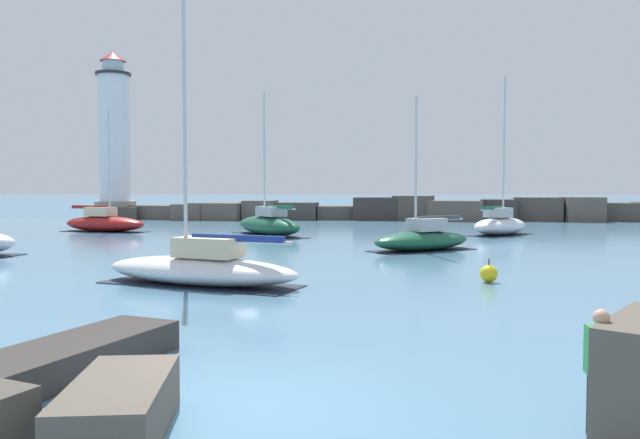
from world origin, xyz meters
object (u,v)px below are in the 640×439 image
object	(u,v)px
sailboat_moored_1	(104,223)
sailboat_moored_5	(269,224)
lighthouse	(114,146)
sailboat_moored_2	(423,239)
sailboat_moored_0	(500,224)
sailboat_moored_3	(201,267)
person_on_rocks	(600,365)
mooring_buoy_orange_near	(489,274)

from	to	relation	value
sailboat_moored_1	sailboat_moored_5	bearing A→B (deg)	-10.40
lighthouse	sailboat_moored_1	distance (m)	20.42
sailboat_moored_5	sailboat_moored_1	bearing A→B (deg)	169.60
lighthouse	sailboat_moored_2	distance (m)	41.75
lighthouse	sailboat_moored_5	bearing A→B (deg)	-46.29
sailboat_moored_0	sailboat_moored_3	bearing A→B (deg)	-121.32
sailboat_moored_1	person_on_rocks	distance (m)	41.52
sailboat_moored_0	sailboat_moored_2	size ratio (longest dim) A/B	1.38
mooring_buoy_orange_near	sailboat_moored_5	bearing A→B (deg)	118.93
sailboat_moored_1	sailboat_moored_2	xyz separation A→B (m)	(21.85, -11.46, -0.07)
sailboat_moored_0	mooring_buoy_orange_near	xyz separation A→B (m)	(-4.43, -21.39, -0.41)
lighthouse	sailboat_moored_5	size ratio (longest dim) A/B	1.75
sailboat_moored_1	sailboat_moored_2	size ratio (longest dim) A/B	1.12
lighthouse	sailboat_moored_2	bearing A→B (deg)	-45.61
sailboat_moored_0	mooring_buoy_orange_near	distance (m)	21.85
sailboat_moored_3	mooring_buoy_orange_near	xyz separation A→B (m)	(9.42, 1.36, -0.28)
lighthouse	mooring_buoy_orange_near	xyz separation A→B (m)	(30.26, -39.97, -7.13)
sailboat_moored_5	lighthouse	bearing A→B (deg)	133.71
sailboat_moored_2	sailboat_moored_3	xyz separation A→B (m)	(-7.97, -11.90, -0.02)
sailboat_moored_2	sailboat_moored_5	xyz separation A→B (m)	(-9.46, 9.19, 0.15)
sailboat_moored_1	mooring_buoy_orange_near	size ratio (longest dim) A/B	11.00
sailboat_moored_0	sailboat_moored_5	size ratio (longest dim) A/B	1.11
lighthouse	sailboat_moored_0	bearing A→B (deg)	-28.17
sailboat_moored_3	person_on_rocks	size ratio (longest dim) A/B	6.11
lighthouse	mooring_buoy_orange_near	distance (m)	50.64
sailboat_moored_5	mooring_buoy_orange_near	size ratio (longest dim) A/B	12.24
sailboat_moored_3	mooring_buoy_orange_near	world-z (taller)	sailboat_moored_3
sailboat_moored_5	mooring_buoy_orange_near	distance (m)	22.55
person_on_rocks	sailboat_moored_5	bearing A→B (deg)	107.10
sailboat_moored_5	sailboat_moored_0	bearing A→B (deg)	6.18
lighthouse	sailboat_moored_0	size ratio (longest dim) A/B	1.58
sailboat_moored_2	lighthouse	bearing A→B (deg)	134.39
sailboat_moored_0	sailboat_moored_5	xyz separation A→B (m)	(-15.34, -1.66, 0.03)
lighthouse	person_on_rocks	xyz separation A→B (m)	(29.40, -52.90, -6.53)
sailboat_moored_1	person_on_rocks	world-z (taller)	sailboat_moored_1
sailboat_moored_3	person_on_rocks	world-z (taller)	sailboat_moored_3
sailboat_moored_1	sailboat_moored_3	bearing A→B (deg)	-59.29
sailboat_moored_2	sailboat_moored_3	bearing A→B (deg)	-123.82
sailboat_moored_1	sailboat_moored_2	bearing A→B (deg)	-27.68
lighthouse	sailboat_moored_1	world-z (taller)	lighthouse
sailboat_moored_0	sailboat_moored_2	xyz separation A→B (m)	(-5.87, -10.85, -0.12)
sailboat_moored_0	lighthouse	bearing A→B (deg)	151.83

